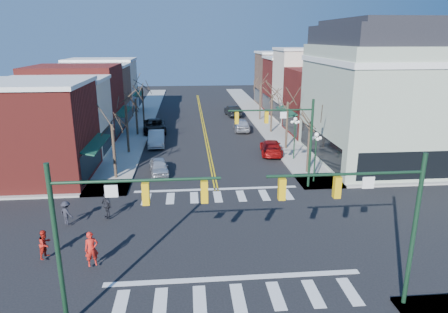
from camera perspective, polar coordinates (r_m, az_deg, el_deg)
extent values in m
plane|color=black|center=(25.01, 0.22, -11.16)|extent=(160.00, 160.00, 0.00)
cube|color=#9E9B93|center=(44.09, -13.71, 0.91)|extent=(3.50, 70.00, 0.15)
cube|color=#9E9B93|center=(44.92, 8.94, 1.47)|extent=(3.50, 70.00, 0.15)
cube|color=maroon|center=(37.13, -26.28, 2.98)|extent=(10.00, 8.50, 8.00)
cube|color=beige|center=(44.34, -22.81, 5.05)|extent=(10.00, 7.00, 7.50)
cube|color=maroon|center=(51.83, -20.33, 7.38)|extent=(10.00, 9.00, 8.50)
cube|color=#855E49|center=(59.81, -18.33, 8.34)|extent=(10.00, 7.50, 7.80)
cube|color=beige|center=(67.30, -16.92, 9.47)|extent=(10.00, 8.00, 8.20)
cube|color=maroon|center=(51.49, 14.96, 7.51)|extent=(10.00, 8.50, 8.00)
cube|color=beige|center=(58.63, 12.46, 9.72)|extent=(10.00, 7.00, 10.00)
cube|color=maroon|center=(65.86, 10.46, 9.89)|extent=(10.00, 8.00, 8.50)
cube|color=#855E49|center=(73.52, 8.80, 10.84)|extent=(10.00, 8.00, 9.00)
cube|color=#A2B099|center=(41.45, 21.67, 6.91)|extent=(12.00, 14.00, 11.00)
cube|color=white|center=(41.05, 22.29, 12.55)|extent=(12.25, 14.25, 0.50)
cube|color=black|center=(40.99, 22.66, 15.74)|extent=(11.40, 13.40, 1.80)
cube|color=black|center=(41.02, 22.83, 17.27)|extent=(9.80, 11.80, 0.60)
cylinder|color=#14331E|center=(17.51, -22.67, -12.18)|extent=(0.20, 0.20, 7.20)
cylinder|color=#14331E|center=(15.67, -12.41, -3.39)|extent=(6.50, 0.12, 0.12)
cube|color=gold|center=(15.83, -11.12, -5.24)|extent=(0.28, 0.28, 0.90)
cube|color=gold|center=(15.74, -2.82, -5.05)|extent=(0.28, 0.28, 0.90)
cylinder|color=#14331E|center=(19.22, 25.47, -9.91)|extent=(0.20, 0.20, 7.20)
cylinder|color=#14331E|center=(16.76, 17.03, -2.42)|extent=(6.50, 0.12, 0.12)
cube|color=gold|center=(16.82, 15.85, -4.24)|extent=(0.28, 0.28, 0.90)
cube|color=gold|center=(16.16, 8.26, -4.63)|extent=(0.28, 0.28, 0.90)
cylinder|color=#14331E|center=(31.96, 12.27, 1.63)|extent=(0.20, 0.20, 7.20)
cylinder|color=#14331E|center=(30.54, 6.72, 6.59)|extent=(6.50, 0.12, 0.12)
cube|color=gold|center=(30.57, 6.09, 5.58)|extent=(0.28, 0.28, 0.90)
cube|color=gold|center=(30.21, 1.83, 5.53)|extent=(0.28, 0.28, 0.90)
cylinder|color=#14331E|center=(33.64, 12.85, -0.49)|extent=(0.12, 0.12, 4.00)
sphere|color=white|center=(33.08, 13.09, 3.07)|extent=(0.36, 0.36, 0.36)
cylinder|color=#14331E|center=(39.63, 10.02, 2.26)|extent=(0.12, 0.12, 4.00)
sphere|color=white|center=(39.16, 10.17, 5.31)|extent=(0.36, 0.36, 0.36)
cylinder|color=#382B21|center=(34.87, -15.43, 0.58)|extent=(0.24, 0.24, 4.76)
cylinder|color=#382B21|center=(42.50, -13.65, 3.73)|extent=(0.24, 0.24, 5.04)
cylinder|color=#382B21|center=(50.31, -12.38, 5.48)|extent=(0.24, 0.24, 4.55)
cylinder|color=#382B21|center=(58.10, -11.48, 7.17)|extent=(0.24, 0.24, 4.90)
cylinder|color=#382B21|center=(35.90, 11.99, 1.16)|extent=(0.24, 0.24, 4.62)
cylinder|color=#382B21|center=(43.31, 8.95, 4.33)|extent=(0.24, 0.24, 5.18)
cylinder|color=#382B21|center=(50.98, 6.78, 6.06)|extent=(0.24, 0.24, 4.83)
cylinder|color=#382B21|center=(58.71, 5.18, 7.56)|extent=(0.24, 0.24, 4.97)
imported|color=silver|center=(35.85, -9.29, -1.45)|extent=(2.11, 4.12, 1.34)
imported|color=silver|center=(45.36, -9.64, 2.57)|extent=(1.97, 5.08, 1.65)
imported|color=black|center=(51.66, -9.91, 4.28)|extent=(3.36, 6.25, 1.67)
imported|color=maroon|center=(41.67, 6.74, 1.33)|extent=(2.73, 5.42, 1.51)
imported|color=silver|center=(51.94, 2.53, 4.57)|extent=(2.21, 4.97, 1.66)
imported|color=black|center=(61.97, 1.25, 6.53)|extent=(2.34, 5.07, 1.61)
imported|color=red|center=(22.40, -18.40, -12.44)|extent=(0.81, 0.68, 1.90)
imported|color=red|center=(24.11, -24.20, -11.32)|extent=(0.85, 0.95, 1.61)
imported|color=#212229|center=(27.69, -16.45, -6.70)|extent=(1.01, 1.03, 1.74)
imported|color=black|center=(27.57, -21.59, -7.50)|extent=(1.17, 1.08, 1.58)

